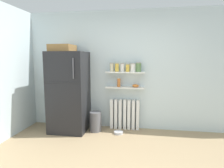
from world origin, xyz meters
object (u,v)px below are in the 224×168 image
(storage_jar_4, at_px, (133,68))
(storage_jar_5, at_px, (139,67))
(storage_jar_2, at_px, (122,67))
(storage_jar_3, at_px, (128,68))
(storage_jar_1, at_px, (117,67))
(pet_food_bowl, at_px, (118,132))
(shelf_bowl, at_px, (136,86))
(vase, at_px, (119,83))
(radiator, at_px, (125,114))
(refrigerator, at_px, (69,90))
(storage_jar_0, at_px, (112,67))
(trash_bin, at_px, (96,121))

(storage_jar_4, xyz_separation_m, storage_jar_5, (0.12, 0.00, 0.01))
(storage_jar_2, height_order, storage_jar_3, storage_jar_2)
(storage_jar_1, xyz_separation_m, pet_food_bowl, (0.08, -0.28, -1.35))
(storage_jar_4, xyz_separation_m, pet_food_bowl, (-0.27, -0.28, -1.35))
(storage_jar_1, relative_size, shelf_bowl, 1.33)
(vase, bearing_deg, radiator, 12.94)
(refrigerator, height_order, storage_jar_3, refrigerator)
(vase, bearing_deg, storage_jar_4, 0.00)
(storage_jar_2, bearing_deg, storage_jar_1, 180.00)
(storage_jar_0, bearing_deg, shelf_bowl, 0.00)
(shelf_bowl, distance_m, trash_bin, 1.16)
(refrigerator, distance_m, storage_jar_1, 1.15)
(storage_jar_3, relative_size, shelf_bowl, 1.21)
(trash_bin, bearing_deg, shelf_bowl, 14.10)
(refrigerator, bearing_deg, vase, 12.58)
(refrigerator, bearing_deg, storage_jar_4, 9.83)
(storage_jar_5, relative_size, vase, 1.13)
(storage_jar_5, relative_size, shelf_bowl, 1.40)
(radiator, distance_m, shelf_bowl, 0.69)
(pet_food_bowl, bearing_deg, radiator, 72.67)
(storage_jar_0, relative_size, trash_bin, 0.46)
(radiator, bearing_deg, storage_jar_3, -27.52)
(storage_jar_0, xyz_separation_m, storage_jar_1, (0.12, 0.00, -0.00))
(storage_jar_5, height_order, trash_bin, storage_jar_5)
(refrigerator, xyz_separation_m, storage_jar_4, (1.36, 0.24, 0.49))
(storage_jar_1, height_order, shelf_bowl, storage_jar_1)
(refrigerator, relative_size, storage_jar_0, 9.46)
(storage_jar_0, bearing_deg, refrigerator, -165.30)
(radiator, bearing_deg, trash_bin, -158.37)
(storage_jar_1, distance_m, shelf_bowl, 0.56)
(refrigerator, relative_size, storage_jar_5, 9.06)
(pet_food_bowl, bearing_deg, storage_jar_2, 81.95)
(vase, distance_m, trash_bin, 0.98)
(refrigerator, distance_m, storage_jar_4, 1.46)
(storage_jar_3, bearing_deg, vase, 180.00)
(refrigerator, relative_size, radiator, 2.80)
(storage_jar_0, bearing_deg, storage_jar_5, 0.00)
(storage_jar_2, bearing_deg, refrigerator, -168.21)
(storage_jar_1, relative_size, storage_jar_4, 1.05)
(vase, bearing_deg, refrigerator, -167.42)
(storage_jar_0, height_order, shelf_bowl, storage_jar_0)
(storage_jar_0, xyz_separation_m, vase, (0.16, 0.00, -0.34))
(storage_jar_0, height_order, pet_food_bowl, storage_jar_0)
(refrigerator, relative_size, shelf_bowl, 12.72)
(storage_jar_4, height_order, vase, storage_jar_4)
(storage_jar_5, relative_size, pet_food_bowl, 1.05)
(refrigerator, relative_size, trash_bin, 4.34)
(storage_jar_5, bearing_deg, pet_food_bowl, -143.74)
(storage_jar_2, relative_size, pet_food_bowl, 0.97)
(radiator, distance_m, pet_food_bowl, 0.45)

